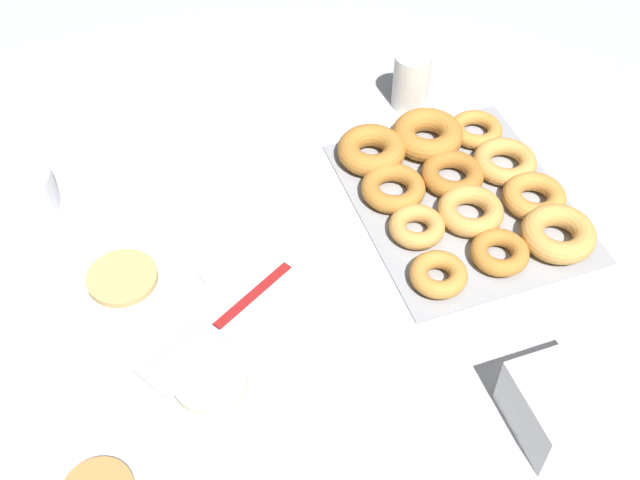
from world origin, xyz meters
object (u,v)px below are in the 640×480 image
object	(u,v)px
paper_cup	(411,80)
pancake_2	(210,380)
spatula	(199,340)
batter_bowl	(8,192)
pancake_0	(122,278)
container_stack	(566,404)
pancake_3	(224,263)
donut_tray	(459,187)

from	to	relation	value
paper_cup	pancake_2	bearing A→B (deg)	132.65
spatula	batter_bowl	bearing A→B (deg)	-87.87
pancake_2	pancake_0	bearing A→B (deg)	20.35
pancake_2	paper_cup	world-z (taller)	paper_cup
pancake_0	container_stack	world-z (taller)	container_stack
pancake_3	spatula	size ratio (longest dim) A/B	0.33
pancake_2	donut_tray	world-z (taller)	donut_tray
batter_bowl	paper_cup	xyz separation A→B (m)	(0.03, -0.69, 0.02)
pancake_0	container_stack	bearing A→B (deg)	-130.63
container_stack	donut_tray	bearing A→B (deg)	-7.73
pancake_0	paper_cup	distance (m)	0.60
pancake_0	pancake_2	xyz separation A→B (m)	(-0.21, -0.08, 0.00)
batter_bowl	container_stack	size ratio (longest dim) A/B	1.15
paper_cup	container_stack	bearing A→B (deg)	173.31
paper_cup	spatula	xyz separation A→B (m)	(-0.37, 0.47, -0.05)
donut_tray	paper_cup	distance (m)	0.24
pancake_2	spatula	world-z (taller)	pancake_2
pancake_3	paper_cup	distance (m)	0.48
donut_tray	spatula	size ratio (longest dim) A/B	1.55
pancake_3	batter_bowl	size ratio (longest dim) A/B	0.57
batter_bowl	paper_cup	distance (m)	0.69
pancake_0	pancake_2	bearing A→B (deg)	-159.65
pancake_0	pancake_2	size ratio (longest dim) A/B	1.03
pancake_0	batter_bowl	distance (m)	0.25
pancake_0	spatula	world-z (taller)	pancake_0
container_stack	spatula	size ratio (longest dim) A/B	0.50
pancake_3	batter_bowl	xyz separation A→B (m)	(0.23, 0.28, 0.03)
spatula	paper_cup	bearing A→B (deg)	-171.74
pancake_0	pancake_2	distance (m)	0.22
pancake_0	donut_tray	xyz separation A→B (m)	(-0.01, -0.53, 0.01)
pancake_0	paper_cup	size ratio (longest dim) A/B	1.00
pancake_3	donut_tray	bearing A→B (deg)	-87.72
spatula	donut_tray	bearing A→B (deg)	166.64
donut_tray	pancake_0	bearing A→B (deg)	89.23
paper_cup	donut_tray	bearing A→B (deg)	175.08
paper_cup	spatula	size ratio (longest dim) A/B	0.41
pancake_3	container_stack	xyz separation A→B (m)	(-0.39, -0.33, 0.04)
container_stack	spatula	bearing A→B (deg)	55.97
pancake_3	batter_bowl	bearing A→B (deg)	51.21
pancake_0	pancake_3	xyz separation A→B (m)	(-0.02, -0.15, -0.00)
pancake_0	batter_bowl	bearing A→B (deg)	33.58
donut_tray	paper_cup	size ratio (longest dim) A/B	3.81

